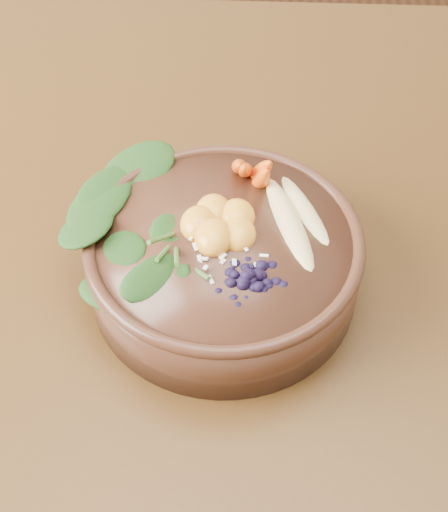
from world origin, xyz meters
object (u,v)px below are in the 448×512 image
Objects in this scene: dining_table at (365,264)px; blueberry_pile at (248,267)px; banana_halves at (298,207)px; stoneware_bowl at (224,263)px; mandarin_cluster at (220,215)px; kale_heap at (164,195)px; carrot_cluster at (245,150)px.

dining_table is 12.90× the size of blueberry_pile.
dining_table is 0.22m from banana_halves.
stoneware_bowl is 0.05m from mandarin_cluster.
kale_heap is (-0.23, -0.08, 0.19)m from dining_table.
blueberry_pile is at bearing -130.92° from dining_table.
carrot_cluster reaches higher than mandarin_cluster.
kale_heap is 0.12m from blueberry_pile.
dining_table is at bearing -10.83° from carrot_cluster.
kale_heap is at bearing -169.49° from carrot_cluster.
stoneware_bowl is 1.71× the size of banana_halves.
stoneware_bowl is 0.09m from banana_halves.
carrot_cluster is (0.08, 0.05, 0.02)m from kale_heap.
stoneware_bowl is at bearing -30.78° from kale_heap.
kale_heap reaches higher than mandarin_cluster.
mandarin_cluster is 0.07m from blueberry_pile.
blueberry_pile reaches higher than dining_table.
blueberry_pile is at bearing -64.79° from stoneware_bowl.
carrot_cluster is 0.87× the size of mandarin_cluster.
stoneware_bowl is 0.09m from kale_heap.
dining_table is 0.29m from blueberry_pile.
dining_table is 0.24m from stoneware_bowl.
banana_halves is at bearing 60.84° from blueberry_pile.
kale_heap is 1.12× the size of banana_halves.
carrot_cluster is at bearing -168.48° from dining_table.
carrot_cluster is at bearing 92.80° from blueberry_pile.
kale_heap reaches higher than blueberry_pile.
stoneware_bowl is 0.11m from carrot_cluster.
blueberry_pile is at bearing -109.55° from carrot_cluster.
blueberry_pile is (0.08, -0.09, -0.00)m from kale_heap.
kale_heap is at bearing 134.15° from blueberry_pile.
carrot_cluster reaches higher than stoneware_bowl.
blueberry_pile is at bearing -66.92° from mandarin_cluster.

